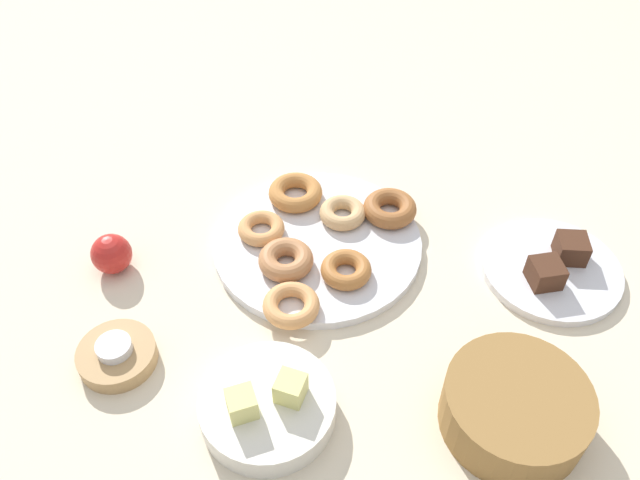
# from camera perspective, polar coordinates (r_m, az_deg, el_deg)

# --- Properties ---
(ground_plane) EXTENTS (2.40, 2.40, 0.00)m
(ground_plane) POSITION_cam_1_polar(r_m,az_deg,el_deg) (1.08, -0.23, -0.58)
(ground_plane) COLOR beige
(donut_plate) EXTENTS (0.35, 0.35, 0.02)m
(donut_plate) POSITION_cam_1_polar(r_m,az_deg,el_deg) (1.07, -0.23, -0.28)
(donut_plate) COLOR silver
(donut_plate) RESTS_ON ground_plane
(donut_0) EXTENTS (0.11, 0.11, 0.02)m
(donut_0) POSITION_cam_1_polar(r_m,az_deg,el_deg) (1.10, 2.01, 2.42)
(donut_0) COLOR tan
(donut_0) RESTS_ON donut_plate
(donut_1) EXTENTS (0.11, 0.11, 0.02)m
(donut_1) POSITION_cam_1_polar(r_m,az_deg,el_deg) (1.01, 2.32, -2.63)
(donut_1) COLOR #AD6B33
(donut_1) RESTS_ON donut_plate
(donut_2) EXTENTS (0.13, 0.13, 0.03)m
(donut_2) POSITION_cam_1_polar(r_m,az_deg,el_deg) (1.13, -2.18, 4.22)
(donut_2) COLOR #BC7A3D
(donut_2) RESTS_ON donut_plate
(donut_3) EXTENTS (0.11, 0.11, 0.03)m
(donut_3) POSITION_cam_1_polar(r_m,az_deg,el_deg) (1.02, -3.03, -1.76)
(donut_3) COLOR #B27547
(donut_3) RESTS_ON donut_plate
(donut_4) EXTENTS (0.11, 0.11, 0.03)m
(donut_4) POSITION_cam_1_polar(r_m,az_deg,el_deg) (1.11, 6.20, 2.80)
(donut_4) COLOR #995B2D
(donut_4) RESTS_ON donut_plate
(donut_5) EXTENTS (0.09, 0.09, 0.02)m
(donut_5) POSITION_cam_1_polar(r_m,az_deg,el_deg) (0.96, -2.57, -5.79)
(donut_5) COLOR tan
(donut_5) RESTS_ON donut_plate
(donut_6) EXTENTS (0.10, 0.10, 0.02)m
(donut_6) POSITION_cam_1_polar(r_m,az_deg,el_deg) (1.07, -5.22, 1.03)
(donut_6) COLOR tan
(donut_6) RESTS_ON donut_plate
(cake_plate) EXTENTS (0.22, 0.22, 0.01)m
(cake_plate) POSITION_cam_1_polar(r_m,az_deg,el_deg) (1.10, 19.76, -2.46)
(cake_plate) COLOR silver
(cake_plate) RESTS_ON ground_plane
(brownie_near) EXTENTS (0.06, 0.06, 0.04)m
(brownie_near) POSITION_cam_1_polar(r_m,az_deg,el_deg) (1.10, 21.33, -0.69)
(brownie_near) COLOR #472819
(brownie_near) RESTS_ON cake_plate
(brownie_far) EXTENTS (0.05, 0.05, 0.04)m
(brownie_far) POSITION_cam_1_polar(r_m,az_deg,el_deg) (1.05, 19.31, -2.77)
(brownie_far) COLOR #472819
(brownie_far) RESTS_ON cake_plate
(candle_holder) EXTENTS (0.11, 0.11, 0.03)m
(candle_holder) POSITION_cam_1_polar(r_m,az_deg,el_deg) (0.97, -17.49, -9.72)
(candle_holder) COLOR tan
(candle_holder) RESTS_ON ground_plane
(tealight) EXTENTS (0.05, 0.05, 0.01)m
(tealight) POSITION_cam_1_polar(r_m,az_deg,el_deg) (0.95, -17.76, -9.02)
(tealight) COLOR silver
(tealight) RESTS_ON candle_holder
(basket) EXTENTS (0.25, 0.25, 0.07)m
(basket) POSITION_cam_1_polar(r_m,az_deg,el_deg) (0.89, 16.85, -14.04)
(basket) COLOR olive
(basket) RESTS_ON ground_plane
(fruit_bowl) EXTENTS (0.18, 0.18, 0.04)m
(fruit_bowl) POSITION_cam_1_polar(r_m,az_deg,el_deg) (0.88, -4.65, -14.43)
(fruit_bowl) COLOR silver
(fruit_bowl) RESTS_ON ground_plane
(melon_chunk_left) EXTENTS (0.05, 0.05, 0.04)m
(melon_chunk_left) POSITION_cam_1_polar(r_m,az_deg,el_deg) (0.85, -2.62, -12.96)
(melon_chunk_left) COLOR #DBD67A
(melon_chunk_left) RESTS_ON fruit_bowl
(melon_chunk_right) EXTENTS (0.04, 0.04, 0.04)m
(melon_chunk_right) POSITION_cam_1_polar(r_m,az_deg,el_deg) (0.84, -6.94, -14.18)
(melon_chunk_right) COLOR #DBD67A
(melon_chunk_right) RESTS_ON fruit_bowl
(apple) EXTENTS (0.06, 0.06, 0.06)m
(apple) POSITION_cam_1_polar(r_m,az_deg,el_deg) (1.08, -17.95, -1.07)
(apple) COLOR red
(apple) RESTS_ON ground_plane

